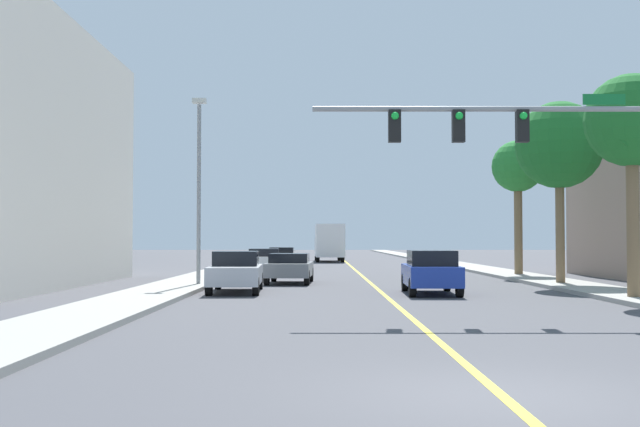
{
  "coord_description": "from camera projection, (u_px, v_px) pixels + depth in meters",
  "views": [
    {
      "loc": [
        -2.24,
        -9.53,
        1.92
      ],
      "look_at": [
        -2.11,
        17.42,
        2.83
      ],
      "focal_mm": 43.39,
      "sensor_mm": 36.0,
      "label": 1
    }
  ],
  "objects": [
    {
      "name": "street_lamp",
      "position": [
        195.0,
        180.0,
        31.19
      ],
      "size": [
        0.56,
        0.28,
        7.5
      ],
      "color": "gray",
      "rests_on": "sidewalk_left"
    },
    {
      "name": "palm_near",
      "position": [
        627.0,
        123.0,
        24.21
      ],
      "size": [
        2.91,
        2.91,
        6.97
      ],
      "color": "brown",
      "rests_on": "sidewalk_right"
    },
    {
      "name": "traffic_signal_mast",
      "position": [
        544.0,
        146.0,
        20.03
      ],
      "size": [
        9.57,
        0.36,
        5.56
      ],
      "color": "gray",
      "rests_on": "sidewalk_right"
    },
    {
      "name": "sidewalk_left",
      "position": [
        231.0,
        267.0,
        51.41
      ],
      "size": [
        2.56,
        168.0,
        0.15
      ],
      "primitive_type": "cube",
      "color": "#9E9B93",
      "rests_on": "ground"
    },
    {
      "name": "delivery_truck",
      "position": [
        326.0,
        242.0,
        67.7
      ],
      "size": [
        2.63,
        8.09,
        3.26
      ],
      "rotation": [
        0.0,
        0.0,
        0.03
      ],
      "color": "silver",
      "rests_on": "ground"
    },
    {
      "name": "car_black",
      "position": [
        278.0,
        257.0,
        53.84
      ],
      "size": [
        1.9,
        3.97,
        1.39
      ],
      "rotation": [
        0.0,
        0.0,
        3.14
      ],
      "color": "black",
      "rests_on": "ground"
    },
    {
      "name": "car_silver",
      "position": [
        232.0,
        271.0,
        28.18
      ],
      "size": [
        1.98,
        4.61,
        1.5
      ],
      "rotation": [
        0.0,
        0.0,
        3.18
      ],
      "color": "#BCBCC1",
      "rests_on": "ground"
    },
    {
      "name": "car_gray",
      "position": [
        286.0,
        267.0,
        33.92
      ],
      "size": [
        2.07,
        4.16,
        1.32
      ],
      "rotation": [
        0.0,
        0.0,
        -0.04
      ],
      "color": "slate",
      "rests_on": "ground"
    },
    {
      "name": "car_blue",
      "position": [
        427.0,
        271.0,
        27.26
      ],
      "size": [
        1.89,
        4.27,
        1.55
      ],
      "rotation": [
        0.0,
        0.0,
        -0.03
      ],
      "color": "#1E389E",
      "rests_on": "ground"
    },
    {
      "name": "ground",
      "position": [
        350.0,
        269.0,
        51.45
      ],
      "size": [
        192.0,
        192.0,
        0.0
      ],
      "primitive_type": "plane",
      "color": "#47474C"
    },
    {
      "name": "palm_far",
      "position": [
        514.0,
        169.0,
        40.14
      ],
      "size": [
        2.68,
        2.68,
        6.93
      ],
      "color": "brown",
      "rests_on": "sidewalk_right"
    },
    {
      "name": "palm_mid",
      "position": [
        555.0,
        146.0,
        32.18
      ],
      "size": [
        3.63,
        3.63,
        7.53
      ],
      "color": "brown",
      "rests_on": "sidewalk_right"
    },
    {
      "name": "lane_marking_center",
      "position": [
        350.0,
        268.0,
        51.45
      ],
      "size": [
        0.16,
        144.0,
        0.01
      ],
      "primitive_type": "cube",
      "color": "yellow",
      "rests_on": "ground"
    },
    {
      "name": "sidewalk_right",
      "position": [
        468.0,
        267.0,
        51.49
      ],
      "size": [
        2.56,
        168.0,
        0.15
      ],
      "primitive_type": "cube",
      "color": "#9E9B93",
      "rests_on": "ground"
    },
    {
      "name": "car_white",
      "position": [
        261.0,
        261.0,
        43.03
      ],
      "size": [
        1.91,
        4.25,
        1.42
      ],
      "rotation": [
        0.0,
        0.0,
        3.16
      ],
      "color": "white",
      "rests_on": "ground"
    }
  ]
}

